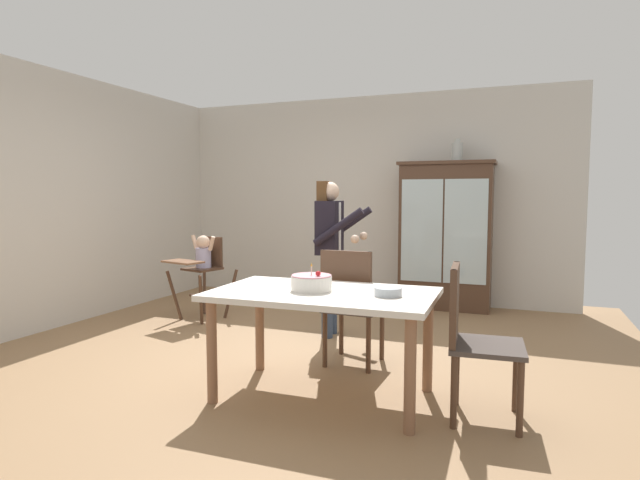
{
  "coord_description": "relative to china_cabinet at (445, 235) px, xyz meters",
  "views": [
    {
      "loc": [
        1.92,
        -4.06,
        1.39
      ],
      "look_at": [
        0.08,
        0.7,
        0.95
      ],
      "focal_mm": 28.88,
      "sensor_mm": 36.0,
      "label": 1
    }
  ],
  "objects": [
    {
      "name": "dining_chair_right_end",
      "position": [
        0.57,
        -3.17,
        -0.35
      ],
      "size": [
        0.47,
        0.47,
        0.96
      ],
      "rotation": [
        0.0,
        0.0,
        1.64
      ],
      "color": "#4C3323",
      "rests_on": "ground_plane"
    },
    {
      "name": "dining_table",
      "position": [
        -0.4,
        -3.19,
        -0.26
      ],
      "size": [
        1.52,
        0.91,
        0.74
      ],
      "color": "silver",
      "rests_on": "ground_plane"
    },
    {
      "name": "serving_bowl",
      "position": [
        0.05,
        -3.19,
        -0.14
      ],
      "size": [
        0.18,
        0.18,
        0.05
      ],
      "primitive_type": "cylinder",
      "color": "#B2BCC6",
      "rests_on": "dining_table"
    },
    {
      "name": "wall_left",
      "position": [
        -3.72,
        -2.37,
        0.44
      ],
      "size": [
        0.06,
        5.32,
        2.7
      ],
      "primitive_type": "cube",
      "color": "beige",
      "rests_on": "ground_plane"
    },
    {
      "name": "ceramic_vase",
      "position": [
        0.12,
        0.0,
        1.01
      ],
      "size": [
        0.13,
        0.13,
        0.27
      ],
      "color": "#B2B7B2",
      "rests_on": "china_cabinet"
    },
    {
      "name": "china_cabinet",
      "position": [
        0.0,
        0.0,
        0.0
      ],
      "size": [
        1.14,
        0.48,
        1.8
      ],
      "color": "#4C3323",
      "rests_on": "ground_plane"
    },
    {
      "name": "adult_person",
      "position": [
        -0.89,
        -1.69,
        0.06
      ],
      "size": [
        0.53,
        0.51,
        1.53
      ],
      "rotation": [
        0.0,
        0.0,
        1.65
      ],
      "color": "#33425B",
      "rests_on": "ground_plane"
    },
    {
      "name": "dining_chair_far_side",
      "position": [
        -0.42,
        -2.52,
        -0.35
      ],
      "size": [
        0.46,
        0.46,
        0.96
      ],
      "rotation": [
        0.0,
        0.0,
        3.1
      ],
      "color": "#4C3323",
      "rests_on": "ground_plane"
    },
    {
      "name": "wall_back",
      "position": [
        -1.09,
        0.26,
        0.44
      ],
      "size": [
        5.32,
        0.06,
        2.7
      ],
      "primitive_type": "cube",
      "color": "beige",
      "rests_on": "ground_plane"
    },
    {
      "name": "ground_plane",
      "position": [
        -1.09,
        -2.37,
        -0.91
      ],
      "size": [
        6.24,
        6.24,
        0.0
      ],
      "primitive_type": "plane",
      "color": "#93704C"
    },
    {
      "name": "high_chair_with_toddler",
      "position": [
        -2.46,
        -1.56,
        -0.25
      ],
      "size": [
        0.7,
        0.78,
        0.95
      ],
      "rotation": [
        0.0,
        0.0,
        -0.25
      ],
      "color": "#4C3323",
      "rests_on": "ground_plane"
    },
    {
      "name": "birthday_cake",
      "position": [
        -0.48,
        -3.19,
        -0.11
      ],
      "size": [
        0.28,
        0.28,
        0.19
      ],
      "color": "white",
      "rests_on": "dining_table"
    }
  ]
}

